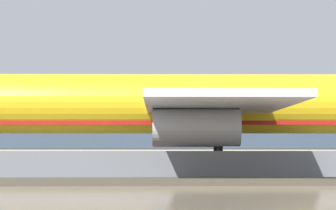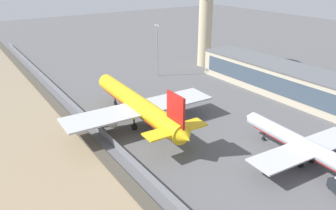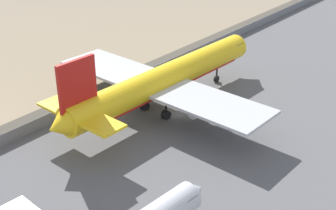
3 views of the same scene
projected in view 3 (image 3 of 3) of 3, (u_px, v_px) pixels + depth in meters
The scene contains 5 objects.
ground_plane at pixel (178, 114), 91.53m from camera, with size 500.00×500.00×0.00m, color #565659.
shoreline_seawall at pixel (105, 86), 102.99m from camera, with size 320.00×3.00×0.50m.
perimeter_fence at pixel (119, 87), 100.03m from camera, with size 280.00×0.10×2.34m.
cargo_jet_yellow at pixel (164, 80), 90.51m from camera, with size 55.29×47.08×16.66m.
baggage_tug at pixel (144, 86), 101.52m from camera, with size 2.31×3.49×1.80m.
Camera 3 is at (64.05, 49.63, 42.64)m, focal length 50.00 mm.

